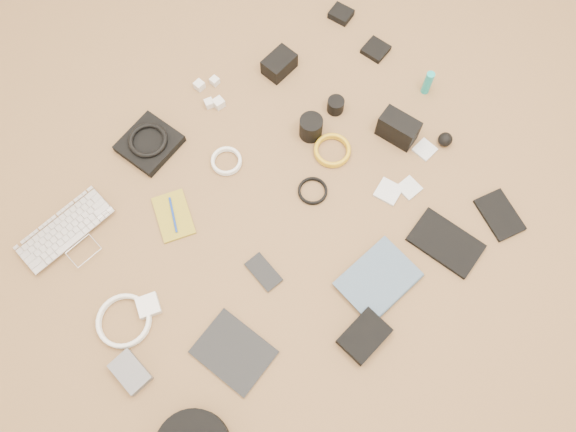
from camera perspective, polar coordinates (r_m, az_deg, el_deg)
laptop at (r=1.86m, az=-20.91°, el=-2.26°), size 0.32×0.23×0.02m
headphone_pouch at (r=1.93m, az=-13.89°, el=7.15°), size 0.21×0.20×0.03m
headphones at (r=1.91m, az=-14.05°, el=7.48°), size 0.17×0.17×0.02m
charger_a at (r=2.02m, az=-9.00°, el=12.97°), size 0.03×0.03×0.03m
charger_b at (r=1.97m, az=-8.02°, el=11.28°), size 0.03×0.03×0.03m
charger_c at (r=2.02m, az=-7.46°, el=13.44°), size 0.03×0.03×0.03m
charger_d at (r=1.97m, az=-7.04°, el=11.32°), size 0.03×0.03×0.03m
dslr_camera at (r=2.02m, az=-0.89°, el=15.17°), size 0.12×0.09×0.06m
lens_pouch at (r=2.19m, az=5.41°, el=19.75°), size 0.09×0.09×0.03m
notebook_olive at (r=1.81m, az=-11.55°, el=0.03°), size 0.15×0.19×0.01m
pen_blue at (r=1.80m, az=-11.60°, el=0.12°), size 0.06×0.11×0.01m
cable_white_a at (r=1.86m, az=-6.25°, el=5.49°), size 0.12×0.12×0.01m
lens_a at (r=1.87m, az=2.34°, el=8.99°), size 0.10×0.10×0.08m
lens_b at (r=1.94m, az=4.86°, el=11.14°), size 0.07×0.07×0.05m
card_reader at (r=2.11m, az=8.90°, el=16.36°), size 0.10×0.10×0.02m
power_brick at (r=1.73m, az=-13.98°, el=-8.83°), size 0.08×0.08×0.03m
cable_white_b at (r=1.75m, az=-16.27°, el=-10.22°), size 0.16×0.16×0.01m
cable_black at (r=1.81m, az=2.51°, el=2.51°), size 0.11×0.11×0.01m
cable_yellow at (r=1.87m, az=4.50°, el=6.57°), size 0.16×0.16×0.01m
flash at (r=1.90m, az=11.13°, el=8.72°), size 0.10×0.14×0.10m
lens_cleaner at (r=2.01m, az=14.01°, el=13.00°), size 0.04×0.04×0.10m
battery_charger at (r=1.71m, az=-15.72°, el=-15.01°), size 0.08×0.12×0.03m
tablet at (r=1.67m, az=-5.53°, el=-13.58°), size 0.20×0.24×0.01m
phone at (r=1.72m, az=-2.50°, el=-5.72°), size 0.06×0.12×0.01m
filter_case_left at (r=1.84m, az=10.15°, el=2.46°), size 0.09×0.09×0.01m
filter_case_mid at (r=1.85m, az=12.21°, el=2.81°), size 0.06×0.06×0.01m
filter_case_right at (r=1.93m, az=13.73°, el=6.57°), size 0.07×0.07×0.01m
air_blower at (r=1.94m, az=15.68°, el=7.50°), size 0.05×0.05×0.05m
drive_case at (r=1.68m, az=7.76°, el=-12.00°), size 0.15×0.11×0.03m
paperback at (r=1.72m, az=11.13°, el=-8.39°), size 0.23×0.18×0.02m
notebook_black_a at (r=1.81m, az=15.73°, el=-2.63°), size 0.18×0.24×0.02m
notebook_black_b at (r=1.90m, az=20.70°, el=0.11°), size 0.14×0.17×0.01m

